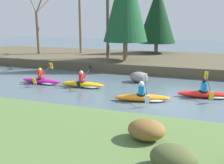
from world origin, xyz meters
TOP-DOWN VIEW (x-y plane):
  - ground_plane at (0.00, 0.00)m, footprint 90.00×90.00m
  - riverbank_far at (0.00, 10.82)m, footprint 44.00×9.71m
  - conifer_tree_left at (-2.71, 14.09)m, footprint 3.72×3.72m
  - bare_tree_upstream at (-13.52, 9.67)m, footprint 3.02×2.98m
  - bare_tree_mid_upstream at (-9.81, 11.55)m, footprint 4.01×3.96m
  - bare_tree_mid_downstream at (-6.00, 9.11)m, footprint 4.15×4.10m
  - shrub_clump_nearest at (0.52, -5.53)m, footprint 1.07×0.90m
  - shrub_clump_second at (1.43, -6.87)m, footprint 1.07×0.89m
  - kayaker_lead at (2.19, 1.42)m, footprint 2.80×2.07m
  - kayaker_middle at (-0.69, -0.22)m, footprint 2.77×2.04m
  - kayaker_trailing at (-4.69, 1.30)m, footprint 2.79×2.07m
  - kayaker_far_back at (-7.53, 1.26)m, footprint 2.77×2.06m
  - boulder_midstream at (-1.95, 3.73)m, footprint 1.18×0.93m

SIDE VIEW (x-z plane):
  - ground_plane at x=0.00m, z-range 0.00..0.00m
  - kayaker_lead at x=2.19m, z-range -0.40..0.80m
  - kayaker_middle at x=-0.69m, z-range -0.40..0.80m
  - kayaker_trailing at x=-4.69m, z-range -0.40..0.80m
  - kayaker_far_back at x=-7.53m, z-range -0.40..0.80m
  - boulder_midstream at x=-1.95m, z-range 0.00..0.67m
  - riverbank_far at x=0.00m, z-range 0.00..0.70m
  - shrub_clump_second at x=1.43m, z-range 0.54..1.12m
  - shrub_clump_nearest at x=0.52m, z-range 0.54..1.12m
  - bare_tree_upstream at x=-13.52m, z-range 0.55..5.98m
  - bare_tree_mid_upstream at x=-9.81m, z-range 0.49..7.80m
  - bare_tree_mid_downstream at x=-6.00m, z-range 0.48..8.06m
  - conifer_tree_left at x=-2.71m, z-range 1.20..7.78m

